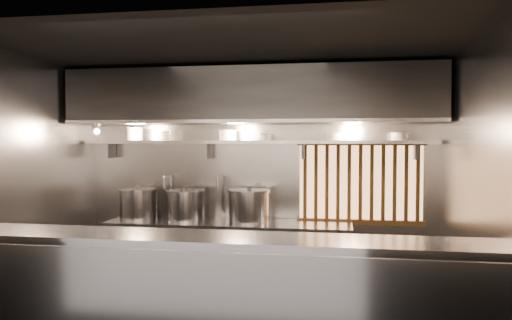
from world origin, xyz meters
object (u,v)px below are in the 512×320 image
(heat_lamp, at_px, (95,127))
(stock_pot_left, at_px, (139,204))
(pendant_bulb, at_px, (245,135))
(stock_pot_right, at_px, (249,206))
(stock_pot_mid, at_px, (185,205))

(heat_lamp, distance_m, stock_pot_left, 1.10)
(heat_lamp, height_order, stock_pot_left, heat_lamp)
(pendant_bulb, relative_size, stock_pot_left, 0.31)
(stock_pot_left, xyz_separation_m, stock_pot_right, (1.44, -0.00, 0.01))
(heat_lamp, relative_size, stock_pot_right, 0.56)
(pendant_bulb, bearing_deg, heat_lamp, -169.00)
(pendant_bulb, height_order, stock_pot_mid, pendant_bulb)
(heat_lamp, xyz_separation_m, stock_pot_mid, (1.04, 0.30, -0.97))
(heat_lamp, xyz_separation_m, stock_pot_left, (0.42, 0.31, -0.97))
(stock_pot_left, relative_size, stock_pot_mid, 0.99)
(stock_pot_left, relative_size, stock_pot_right, 0.95)
(stock_pot_mid, bearing_deg, stock_pot_right, 0.49)
(heat_lamp, bearing_deg, stock_pot_right, 9.37)
(pendant_bulb, xyz_separation_m, stock_pot_mid, (-0.76, -0.05, -0.87))
(stock_pot_right, bearing_deg, heat_lamp, -170.63)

